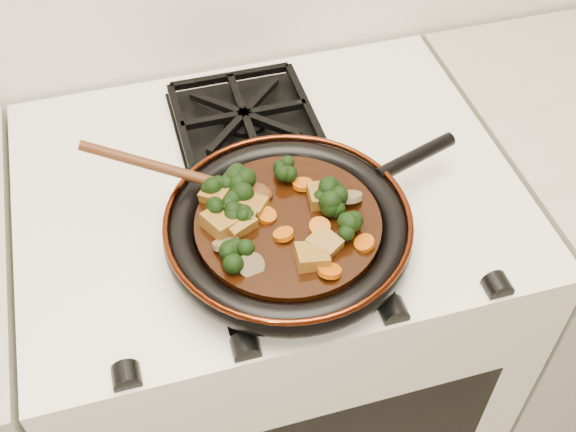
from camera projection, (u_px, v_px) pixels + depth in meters
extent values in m
cube|color=white|center=(271.00, 339.00, 1.45)|extent=(0.76, 0.60, 0.90)
cylinder|color=black|center=(288.00, 234.00, 1.00)|extent=(0.32, 0.32, 0.01)
torus|color=black|center=(288.00, 229.00, 0.99)|extent=(0.34, 0.34, 0.04)
torus|color=#4B1A0A|center=(288.00, 219.00, 0.98)|extent=(0.34, 0.34, 0.01)
cylinder|color=black|center=(415.00, 157.00, 1.07)|extent=(0.14, 0.07, 0.02)
cylinder|color=black|center=(288.00, 226.00, 0.99)|extent=(0.26, 0.26, 0.02)
cube|color=brown|center=(239.00, 223.00, 0.97)|extent=(0.05, 0.05, 0.03)
cube|color=brown|center=(323.00, 196.00, 1.00)|extent=(0.04, 0.04, 0.02)
cube|color=brown|center=(254.00, 207.00, 0.99)|extent=(0.05, 0.05, 0.02)
cube|color=brown|center=(246.00, 211.00, 0.98)|extent=(0.05, 0.05, 0.03)
cube|color=brown|center=(222.00, 221.00, 0.97)|extent=(0.06, 0.06, 0.03)
cube|color=brown|center=(325.00, 244.00, 0.94)|extent=(0.05, 0.05, 0.03)
cube|color=brown|center=(217.00, 193.00, 1.00)|extent=(0.06, 0.05, 0.03)
cube|color=brown|center=(312.00, 257.00, 0.93)|extent=(0.05, 0.04, 0.03)
cylinder|color=#B74C05|center=(284.00, 234.00, 0.96)|extent=(0.03, 0.03, 0.02)
cylinder|color=#B74C05|center=(303.00, 184.00, 1.02)|extent=(0.03, 0.03, 0.01)
cylinder|color=#B74C05|center=(320.00, 227.00, 0.97)|extent=(0.03, 0.03, 0.01)
cylinder|color=#B74C05|center=(330.00, 271.00, 0.92)|extent=(0.03, 0.03, 0.02)
cylinder|color=#B74C05|center=(365.00, 243.00, 0.95)|extent=(0.03, 0.03, 0.02)
cylinder|color=#B74C05|center=(266.00, 215.00, 0.98)|extent=(0.03, 0.03, 0.02)
cylinder|color=brown|center=(349.00, 197.00, 1.00)|extent=(0.04, 0.04, 0.02)
cylinder|color=brown|center=(226.00, 244.00, 0.94)|extent=(0.04, 0.04, 0.03)
cylinder|color=brown|center=(251.00, 265.00, 0.92)|extent=(0.04, 0.04, 0.03)
ellipsoid|color=#4B2510|center=(253.00, 193.00, 1.01)|extent=(0.07, 0.06, 0.02)
cylinder|color=#4B2510|center=(167.00, 169.00, 1.00)|extent=(0.02, 0.02, 0.25)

